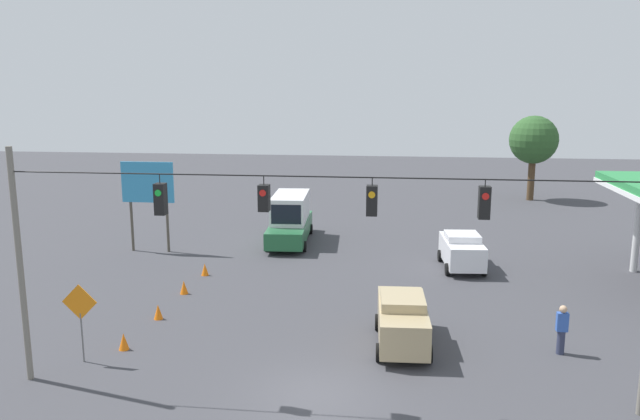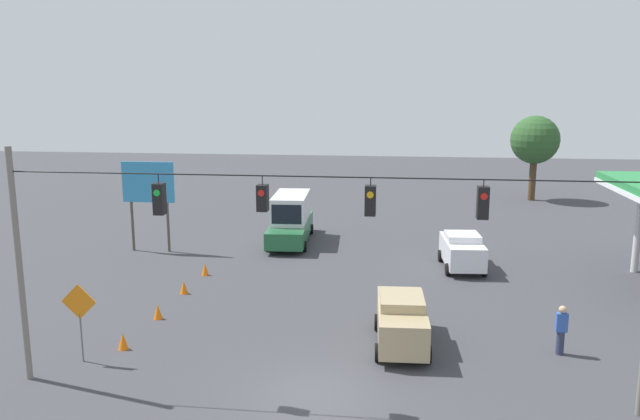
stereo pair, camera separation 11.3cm
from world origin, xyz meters
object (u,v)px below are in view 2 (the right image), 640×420
Objects in this scene: sedan_white_oncoming_far at (462,250)px; work_zone_sign at (79,308)px; overhead_signal_span at (316,245)px; traffic_cone_second at (158,312)px; traffic_cone_nearest at (123,341)px; sedan_tan_crossing_near at (401,320)px; roadside_billboard at (148,189)px; traffic_cone_fourth at (205,269)px; box_truck_green_withflow_far at (291,219)px; pedestrian at (561,330)px; tree_horizon_left at (535,141)px; traffic_cone_third at (184,287)px.

work_zone_sign is (14.37, 13.38, 0.99)m from sedan_white_oncoming_far.
traffic_cone_second is at bearing -37.76° from overhead_signal_span.
traffic_cone_nearest is 0.22× the size of work_zone_sign.
roadside_billboard is (14.58, -12.03, 2.72)m from sedan_tan_crossing_near.
traffic_cone_fourth is 7.19m from roadside_billboard.
traffic_cone_fourth is at bearing 67.49° from box_truck_green_withflow_far.
sedan_tan_crossing_near is 7.15× the size of traffic_cone_nearest.
sedan_tan_crossing_near is 7.15× the size of traffic_cone_second.
roadside_billboard is (7.78, 3.31, 2.26)m from box_truck_green_withflow_far.
work_zone_sign is (-3.46, 14.82, -1.74)m from roadside_billboard.
sedan_tan_crossing_near is 2.47× the size of pedestrian.
roadside_billboard is (11.93, -16.28, -1.15)m from overhead_signal_span.
box_truck_green_withflow_far is at bearing -103.23° from traffic_cone_second.
traffic_cone_nearest is at bearing 87.95° from traffic_cone_second.
sedan_tan_crossing_near is 0.63× the size of box_truck_green_withflow_far.
overhead_signal_span is at bearing 69.24° from tree_horizon_left.
traffic_cone_nearest is at bearing 88.77° from traffic_cone_fourth.
roadside_billboard is 32.83m from tree_horizon_left.
work_zone_sign is at bearing 50.36° from traffic_cone_nearest.
traffic_cone_fourth is at bearing 136.82° from roadside_billboard.
traffic_cone_nearest is 1.00× the size of traffic_cone_third.
traffic_cone_third is 0.22× the size of work_zone_sign.
sedan_tan_crossing_near is 16.79m from box_truck_green_withflow_far.
roadside_billboard is at bearing -72.09° from traffic_cone_nearest.
traffic_cone_second and traffic_cone_third have the same top height.
sedan_white_oncoming_far reaches higher than traffic_cone_nearest.
roadside_billboard reaches higher than traffic_cone_fourth.
traffic_cone_nearest is 0.09× the size of tree_horizon_left.
tree_horizon_left is at bearing -136.72° from box_truck_green_withflow_far.
traffic_cone_nearest is 2.25m from work_zone_sign.
sedan_tan_crossing_near is 11.51m from work_zone_sign.
traffic_cone_second is at bearing 55.39° from tree_horizon_left.
overhead_signal_span is 9.17m from traffic_cone_nearest.
box_truck_green_withflow_far reaches higher than work_zone_sign.
traffic_cone_fourth is (-0.10, -2.95, 0.00)m from traffic_cone_third.
pedestrian is at bearing 153.54° from traffic_cone_fourth.
pedestrian is at bearing -170.90° from work_zone_sign.
roadside_billboard is (17.82, -1.44, 2.73)m from sedan_white_oncoming_far.
box_truck_green_withflow_far is 11.36× the size of traffic_cone_second.
tree_horizon_left is at bearing -122.21° from traffic_cone_nearest.
box_truck_green_withflow_far reaches higher than traffic_cone_third.
traffic_cone_fourth is at bearing -58.52° from overhead_signal_span.
traffic_cone_nearest is at bearing 78.78° from box_truck_green_withflow_far.
traffic_cone_third is 2.95m from traffic_cone_fourth.
pedestrian is (-12.49, 15.44, -0.53)m from box_truck_green_withflow_far.
traffic_cone_fourth is 17.51m from pedestrian.
overhead_signal_span reaches higher than roadside_billboard.
box_truck_green_withflow_far reaches higher than pedestrian.
pedestrian is 0.26× the size of tree_horizon_left.
overhead_signal_span is 6.33m from sedan_tan_crossing_near.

